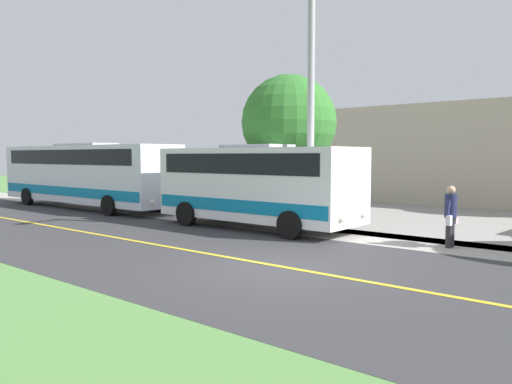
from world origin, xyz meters
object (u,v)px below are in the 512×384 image
(street_light_pole, at_px, (309,102))
(tree_curbside, at_px, (289,123))
(transit_bus_rear, at_px, (86,173))
(pedestrian_with_bags, at_px, (451,214))
(commercial_building, at_px, (496,154))
(shuttle_bus_front, at_px, (257,182))

(street_light_pole, xyz_separation_m, tree_curbside, (-2.52, -2.65, -0.47))
(street_light_pole, bearing_deg, transit_bus_rear, -88.36)
(pedestrian_with_bags, relative_size, commercial_building, 0.09)
(transit_bus_rear, bearing_deg, shuttle_bus_front, 90.31)
(commercial_building, bearing_deg, street_light_pole, -6.19)
(transit_bus_rear, relative_size, pedestrian_with_bags, 6.84)
(shuttle_bus_front, relative_size, street_light_pole, 0.97)
(tree_curbside, xyz_separation_m, commercial_building, (-14.00, 4.44, -1.27))
(shuttle_bus_front, xyz_separation_m, street_light_pole, (-0.31, 1.99, 2.77))
(street_light_pole, bearing_deg, pedestrian_with_bags, 92.34)
(pedestrian_with_bags, bearing_deg, tree_curbside, -107.59)
(transit_bus_rear, height_order, pedestrian_with_bags, transit_bus_rear)
(transit_bus_rear, xyz_separation_m, commercial_building, (-16.90, 14.78, 0.91))
(shuttle_bus_front, xyz_separation_m, commercial_building, (-16.83, 3.78, 1.02))
(shuttle_bus_front, bearing_deg, pedestrian_with_bags, 94.31)
(shuttle_bus_front, height_order, tree_curbside, tree_curbside)
(transit_bus_rear, bearing_deg, commercial_building, 138.82)
(shuttle_bus_front, relative_size, pedestrian_with_bags, 4.42)
(tree_curbside, relative_size, commercial_building, 0.31)
(pedestrian_with_bags, xyz_separation_m, commercial_building, (-16.33, -2.91, 1.72))
(shuttle_bus_front, distance_m, tree_curbside, 3.71)
(transit_bus_rear, height_order, street_light_pole, street_light_pole)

